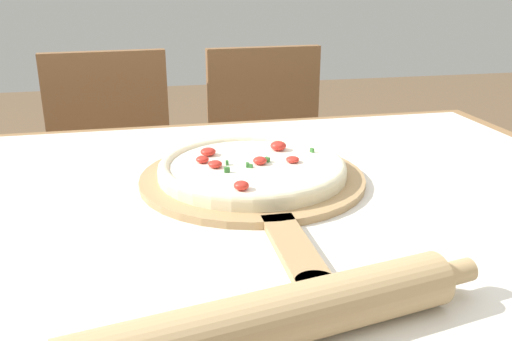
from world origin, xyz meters
TOP-DOWN VIEW (x-y plane):
  - dining_table at (0.00, 0.00)m, footprint 1.40×0.96m
  - towel_cloth at (0.00, 0.00)m, footprint 1.32×0.88m
  - pizza_peel at (0.05, 0.04)m, footprint 0.38×0.57m
  - pizza at (0.05, 0.06)m, footprint 0.32×0.32m
  - rolling_pin at (-0.02, -0.37)m, footprint 0.47×0.13m
  - chair_left at (-0.22, 0.87)m, footprint 0.43×0.43m
  - chair_right at (0.28, 0.87)m, footprint 0.42×0.42m

SIDE VIEW (x-z plane):
  - chair_left at x=-0.22m, z-range 0.07..0.95m
  - chair_right at x=0.28m, z-range 0.07..0.95m
  - dining_table at x=0.00m, z-range 0.28..1.04m
  - towel_cloth at x=0.00m, z-range 0.76..0.77m
  - pizza_peel at x=0.05m, z-range 0.77..0.78m
  - pizza at x=0.05m, z-range 0.78..0.81m
  - rolling_pin at x=-0.02m, z-range 0.77..0.83m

